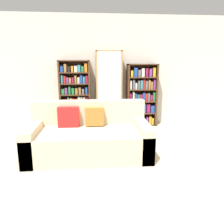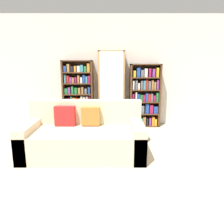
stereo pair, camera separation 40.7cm
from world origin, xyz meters
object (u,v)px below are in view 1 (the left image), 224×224
at_px(display_cabinet, 109,90).
at_px(wine_bottle, 142,132).
at_px(bookshelf_right, 142,96).
at_px(couch, 89,138).
at_px(bookshelf_left, 75,95).

relative_size(display_cabinet, wine_bottle, 5.46).
bearing_deg(bookshelf_right, wine_bottle, -100.80).
relative_size(couch, display_cabinet, 1.10).
height_order(couch, bookshelf_right, bookshelf_right).
xyz_separation_m(couch, bookshelf_right, (1.30, 1.74, 0.44)).
bearing_deg(couch, bookshelf_right, 53.25).
bearing_deg(couch, bookshelf_left, 101.12).
distance_m(couch, bookshelf_right, 2.22).
xyz_separation_m(bookshelf_left, display_cabinet, (0.82, -0.02, 0.13)).
distance_m(display_cabinet, wine_bottle, 1.44).
relative_size(bookshelf_left, bookshelf_right, 1.05).
distance_m(couch, bookshelf_left, 1.84).
distance_m(bookshelf_left, bookshelf_right, 1.65).
relative_size(bookshelf_right, wine_bottle, 4.56).
bearing_deg(bookshelf_left, bookshelf_right, -0.01).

